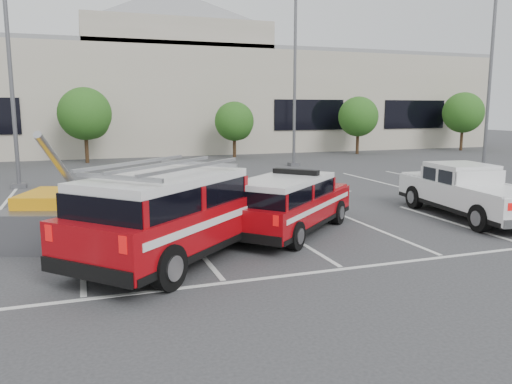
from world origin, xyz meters
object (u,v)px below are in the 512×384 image
light_pole_left (10,68)px  utility_rig (49,219)px  tree_mid_left (86,116)px  light_pole_right (490,77)px  white_pickup (468,197)px  light_pole_mid (295,80)px  tree_mid_right (235,123)px  tree_far_right (464,114)px  tree_right (359,118)px  convention_building (147,94)px  ladder_suv (176,221)px  fire_chief_suv (289,208)px

light_pole_left → utility_rig: bearing=-79.9°
tree_mid_left → light_pole_right: light_pole_right is taller
white_pickup → utility_rig: size_ratio=1.53×
light_pole_mid → tree_mid_right: bearing=107.5°
tree_mid_right → tree_far_right: size_ratio=0.82×
light_pole_right → utility_rig: light_pole_right is taller
light_pole_right → tree_right: bearing=94.3°
convention_building → ladder_suv: size_ratio=10.35×
tree_right → light_pole_left: (-23.09, -10.05, 2.41)m
white_pickup → tree_mid_left: bearing=124.2°
light_pole_mid → fire_chief_suv: light_pole_mid is taller
ladder_suv → fire_chief_suv: bearing=68.7°
ladder_suv → white_pickup: bearing=54.9°
tree_mid_right → tree_far_right: 20.01m
light_pole_left → light_pole_right: same height
ladder_suv → utility_rig: size_ratio=1.55×
convention_building → tree_right: (14.91, -9.82, -1.95)m
tree_mid_left → tree_far_right: (30.00, 0.00, 0.00)m
tree_mid_left → ladder_suv: bearing=-86.0°
fire_chief_suv → ladder_suv: 3.74m
convention_building → fire_chief_suv: size_ratio=12.18×
convention_building → light_pole_right: (15.82, -21.86, 0.47)m
convention_building → light_pole_mid: (6.82, -15.86, 0.47)m
light_pole_left → fire_chief_suv: size_ratio=2.08×
tree_far_right → light_pole_mid: light_pole_mid is taller
tree_right → ladder_suv: 29.46m
tree_mid_right → light_pole_right: size_ratio=0.39×
white_pickup → ladder_suv: size_ratio=0.98×
convention_building → light_pole_left: 21.49m
utility_rig → tree_mid_right: bearing=78.9°
tree_right → tree_far_right: 10.00m
tree_right → tree_far_right: size_ratio=0.91×
tree_far_right → white_pickup: tree_far_right is taller
tree_mid_left → light_pole_left: size_ratio=0.47×
white_pickup → fire_chief_suv: bearing=-173.3°
tree_right → utility_rig: tree_right is taller
tree_far_right → light_pole_right: size_ratio=0.47×
tree_right → light_pole_right: (0.91, -12.05, 2.41)m
light_pole_mid → white_pickup: bearing=-92.3°
tree_right → utility_rig: (-21.29, -20.14, -2.19)m
light_pole_left → fire_chief_suv: (8.14, -11.46, -4.46)m
convention_building → light_pole_mid: 17.27m
light_pole_left → white_pickup: size_ratio=1.79×
white_pickup → utility_rig: (-12.59, 1.34, -0.09)m
tree_far_right → white_pickup: 28.58m
light_pole_mid → white_pickup: light_pole_mid is taller
convention_building → utility_rig: bearing=-102.0°
tree_mid_left → light_pole_mid: size_ratio=0.47×
tree_mid_right → light_pole_left: light_pole_left is taller
tree_right → fire_chief_suv: bearing=-124.8°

